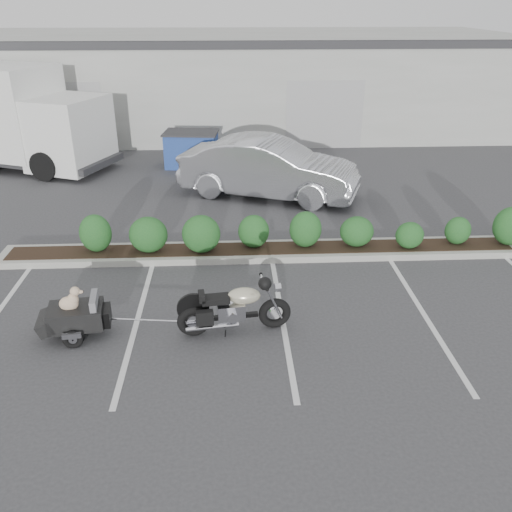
{
  "coord_description": "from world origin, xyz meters",
  "views": [
    {
      "loc": [
        0.29,
        -9.2,
        5.42
      ],
      "look_at": [
        0.77,
        0.56,
        0.75
      ],
      "focal_mm": 38.0,
      "sensor_mm": 36.0,
      "label": 1
    }
  ],
  "objects_px": {
    "sedan": "(269,168)",
    "dumpster": "(192,149)",
    "motorcycle": "(234,309)",
    "pet_trailer": "(75,315)",
    "delivery_truck": "(7,119)"
  },
  "relations": [
    {
      "from": "motorcycle",
      "to": "pet_trailer",
      "type": "bearing_deg",
      "value": 172.05
    },
    {
      "from": "dumpster",
      "to": "motorcycle",
      "type": "bearing_deg",
      "value": -76.45
    },
    {
      "from": "sedan",
      "to": "dumpster",
      "type": "bearing_deg",
      "value": 57.76
    },
    {
      "from": "pet_trailer",
      "to": "dumpster",
      "type": "relative_size",
      "value": 0.83
    },
    {
      "from": "pet_trailer",
      "to": "delivery_truck",
      "type": "distance_m",
      "value": 12.23
    },
    {
      "from": "sedan",
      "to": "dumpster",
      "type": "distance_m",
      "value": 4.18
    },
    {
      "from": "sedan",
      "to": "delivery_truck",
      "type": "height_order",
      "value": "delivery_truck"
    },
    {
      "from": "motorcycle",
      "to": "delivery_truck",
      "type": "relative_size",
      "value": 0.26
    },
    {
      "from": "pet_trailer",
      "to": "sedan",
      "type": "relative_size",
      "value": 0.32
    },
    {
      "from": "motorcycle",
      "to": "pet_trailer",
      "type": "relative_size",
      "value": 1.24
    },
    {
      "from": "motorcycle",
      "to": "sedan",
      "type": "bearing_deg",
      "value": 73.67
    },
    {
      "from": "dumpster",
      "to": "pet_trailer",
      "type": "bearing_deg",
      "value": -91.31
    },
    {
      "from": "pet_trailer",
      "to": "delivery_truck",
      "type": "height_order",
      "value": "delivery_truck"
    },
    {
      "from": "motorcycle",
      "to": "pet_trailer",
      "type": "xyz_separation_m",
      "value": [
        -2.78,
        0.02,
        -0.06
      ]
    },
    {
      "from": "motorcycle",
      "to": "delivery_truck",
      "type": "distance_m",
      "value": 13.6
    }
  ]
}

